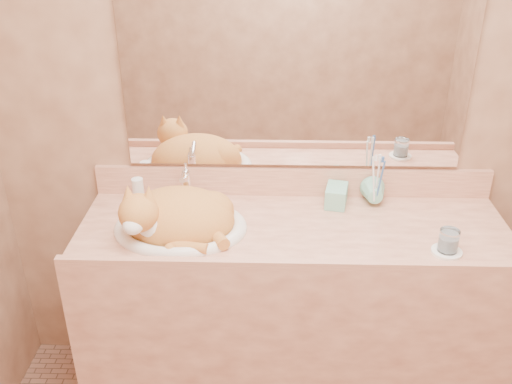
{
  "coord_description": "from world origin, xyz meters",
  "views": [
    {
      "loc": [
        -0.09,
        -1.09,
        1.94
      ],
      "look_at": [
        -0.14,
        0.7,
        1.01
      ],
      "focal_mm": 40.0,
      "sensor_mm": 36.0,
      "label": 1
    }
  ],
  "objects_px": {
    "vanity_counter": "(291,318)",
    "sink_basin": "(180,211)",
    "toothbrush_cup": "(375,198)",
    "cat": "(174,215)",
    "soap_dispenser": "(336,191)",
    "water_glass": "(449,241)"
  },
  "relations": [
    {
      "from": "vanity_counter",
      "to": "toothbrush_cup",
      "type": "bearing_deg",
      "value": 25.55
    },
    {
      "from": "vanity_counter",
      "to": "sink_basin",
      "type": "xyz_separation_m",
      "value": [
        -0.42,
        -0.02,
        0.5
      ]
    },
    {
      "from": "sink_basin",
      "to": "cat",
      "type": "bearing_deg",
      "value": -134.09
    },
    {
      "from": "sink_basin",
      "to": "toothbrush_cup",
      "type": "height_order",
      "value": "sink_basin"
    },
    {
      "from": "toothbrush_cup",
      "to": "sink_basin",
      "type": "bearing_deg",
      "value": -166.78
    },
    {
      "from": "soap_dispenser",
      "to": "vanity_counter",
      "type": "bearing_deg",
      "value": -130.72
    },
    {
      "from": "cat",
      "to": "water_glass",
      "type": "relative_size",
      "value": 5.18
    },
    {
      "from": "sink_basin",
      "to": "cat",
      "type": "height_order",
      "value": "cat"
    },
    {
      "from": "toothbrush_cup",
      "to": "soap_dispenser",
      "type": "bearing_deg",
      "value": -169.82
    },
    {
      "from": "cat",
      "to": "vanity_counter",
      "type": "bearing_deg",
      "value": 5.91
    },
    {
      "from": "vanity_counter",
      "to": "cat",
      "type": "xyz_separation_m",
      "value": [
        -0.44,
        -0.03,
        0.49
      ]
    },
    {
      "from": "cat",
      "to": "toothbrush_cup",
      "type": "height_order",
      "value": "cat"
    },
    {
      "from": "toothbrush_cup",
      "to": "water_glass",
      "type": "xyz_separation_m",
      "value": [
        0.2,
        -0.31,
        0.0
      ]
    },
    {
      "from": "soap_dispenser",
      "to": "toothbrush_cup",
      "type": "distance_m",
      "value": 0.17
    },
    {
      "from": "vanity_counter",
      "to": "sink_basin",
      "type": "distance_m",
      "value": 0.65
    },
    {
      "from": "vanity_counter",
      "to": "sink_basin",
      "type": "bearing_deg",
      "value": -177.26
    },
    {
      "from": "sink_basin",
      "to": "toothbrush_cup",
      "type": "xyz_separation_m",
      "value": [
        0.74,
        0.17,
        -0.03
      ]
    },
    {
      "from": "vanity_counter",
      "to": "water_glass",
      "type": "bearing_deg",
      "value": -16.36
    },
    {
      "from": "vanity_counter",
      "to": "soap_dispenser",
      "type": "height_order",
      "value": "soap_dispenser"
    },
    {
      "from": "vanity_counter",
      "to": "water_glass",
      "type": "distance_m",
      "value": 0.72
    },
    {
      "from": "vanity_counter",
      "to": "water_glass",
      "type": "height_order",
      "value": "water_glass"
    },
    {
      "from": "vanity_counter",
      "to": "toothbrush_cup",
      "type": "distance_m",
      "value": 0.59
    }
  ]
}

